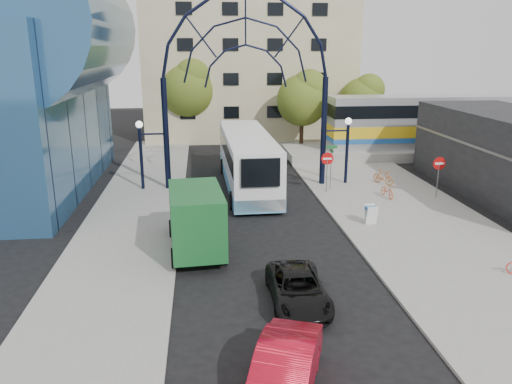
{
  "coord_description": "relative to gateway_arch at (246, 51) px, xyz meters",
  "views": [
    {
      "loc": [
        -2.79,
        -17.14,
        8.74
      ],
      "look_at": [
        -0.25,
        6.0,
        1.99
      ],
      "focal_mm": 35.0,
      "sensor_mm": 36.0,
      "label": 1
    }
  ],
  "objects": [
    {
      "name": "ground",
      "position": [
        0.0,
        -14.0,
        -8.56
      ],
      "size": [
        120.0,
        120.0,
        0.0
      ],
      "primitive_type": "plane",
      "color": "black",
      "rests_on": "ground"
    },
    {
      "name": "sidewalk_east",
      "position": [
        8.0,
        -10.0,
        -8.5
      ],
      "size": [
        8.0,
        56.0,
        0.12
      ],
      "primitive_type": "cube",
      "color": "gray",
      "rests_on": "ground"
    },
    {
      "name": "plaza_west",
      "position": [
        -6.5,
        -8.0,
        -8.5
      ],
      "size": [
        5.0,
        50.0,
        0.12
      ],
      "primitive_type": "cube",
      "color": "gray",
      "rests_on": "ground"
    },
    {
      "name": "gateway_arch",
      "position": [
        0.0,
        0.0,
        0.0
      ],
      "size": [
        13.64,
        0.44,
        12.1
      ],
      "color": "black",
      "rests_on": "ground"
    },
    {
      "name": "stop_sign",
      "position": [
        4.8,
        -2.0,
        -6.56
      ],
      "size": [
        0.8,
        0.07,
        2.5
      ],
      "color": "slate",
      "rests_on": "sidewalk_east"
    },
    {
      "name": "do_not_enter_sign",
      "position": [
        11.0,
        -4.0,
        -6.58
      ],
      "size": [
        0.76,
        0.07,
        2.48
      ],
      "color": "slate",
      "rests_on": "sidewalk_east"
    },
    {
      "name": "street_name_sign",
      "position": [
        5.2,
        -1.4,
        -6.43
      ],
      "size": [
        0.7,
        0.7,
        2.8
      ],
      "color": "slate",
      "rests_on": "sidewalk_east"
    },
    {
      "name": "sandwich_board",
      "position": [
        5.6,
        -8.02,
        -7.81
      ],
      "size": [
        0.55,
        0.61,
        0.99
      ],
      "color": "white",
      "rests_on": "sidewalk_east"
    },
    {
      "name": "apartment_block",
      "position": [
        2.0,
        20.97,
        -1.55
      ],
      "size": [
        20.0,
        12.1,
        14.0
      ],
      "color": "tan",
      "rests_on": "ground"
    },
    {
      "name": "train_platform",
      "position": [
        20.0,
        8.0,
        -8.16
      ],
      "size": [
        32.0,
        5.0,
        0.8
      ],
      "primitive_type": "cube",
      "color": "gray",
      "rests_on": "ground"
    },
    {
      "name": "train_car",
      "position": [
        20.0,
        8.0,
        -5.66
      ],
      "size": [
        25.1,
        3.05,
        4.2
      ],
      "color": "#B7B7BC",
      "rests_on": "train_platform"
    },
    {
      "name": "tree_north_a",
      "position": [
        6.12,
        11.93,
        -3.95
      ],
      "size": [
        4.48,
        4.48,
        7.0
      ],
      "color": "#382314",
      "rests_on": "ground"
    },
    {
      "name": "tree_north_b",
      "position": [
        -3.88,
        15.93,
        -3.29
      ],
      "size": [
        5.12,
        5.12,
        8.0
      ],
      "color": "#382314",
      "rests_on": "ground"
    },
    {
      "name": "tree_north_c",
      "position": [
        12.12,
        13.93,
        -4.28
      ],
      "size": [
        4.16,
        4.16,
        6.5
      ],
      "color": "#382314",
      "rests_on": "ground"
    },
    {
      "name": "city_bus",
      "position": [
        0.08,
        0.13,
        -6.74
      ],
      "size": [
        3.17,
        12.72,
        3.47
      ],
      "rotation": [
        0.0,
        0.0,
        0.02
      ],
      "color": "white",
      "rests_on": "ground"
    },
    {
      "name": "green_truck",
      "position": [
        -3.19,
        -10.09,
        -7.07
      ],
      "size": [
        2.65,
        6.05,
        2.98
      ],
      "rotation": [
        0.0,
        0.0,
        0.08
      ],
      "color": "black",
      "rests_on": "ground"
    },
    {
      "name": "black_suv",
      "position": [
        0.4,
        -15.51,
        -7.98
      ],
      "size": [
        1.98,
        4.2,
        1.16
      ],
      "primitive_type": "imported",
      "rotation": [
        0.0,
        0.0,
        -0.01
      ],
      "color": "black",
      "rests_on": "ground"
    },
    {
      "name": "red_sedan",
      "position": [
        -0.88,
        -20.28,
        -7.85
      ],
      "size": [
        2.89,
        4.54,
        1.41
      ],
      "primitive_type": "imported",
      "rotation": [
        0.0,
        0.0,
        -0.35
      ],
      "color": "#B60B20",
      "rests_on": "ground"
    },
    {
      "name": "bike_near_a",
      "position": [
        8.15,
        -3.54,
        -8.03
      ],
      "size": [
        0.69,
        1.58,
        0.81
      ],
      "primitive_type": "imported",
      "rotation": [
        0.0,
        0.0,
        0.1
      ],
      "color": "#E35D2D",
      "rests_on": "sidewalk_east"
    },
    {
      "name": "bike_near_b",
      "position": [
        8.94,
        -0.62,
        -7.95
      ],
      "size": [
        1.22,
        1.63,
        0.97
      ],
      "primitive_type": "imported",
      "rotation": [
        0.0,
        0.0,
        0.53
      ],
      "color": "#CB6828",
      "rests_on": "sidewalk_east"
    }
  ]
}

